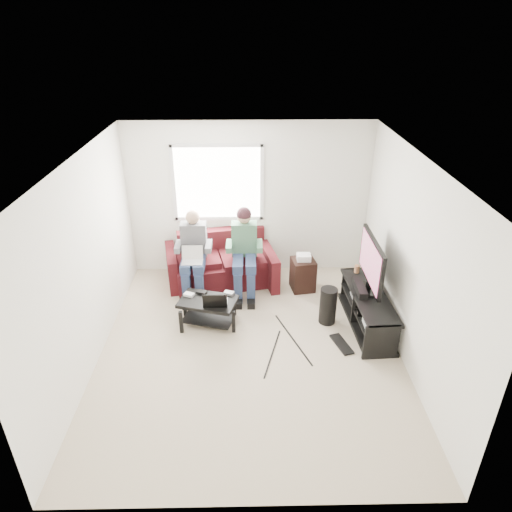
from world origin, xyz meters
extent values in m
plane|color=beige|center=(0.00, 0.00, 0.00)|extent=(4.50, 4.50, 0.00)
plane|color=white|center=(0.00, 0.00, 2.60)|extent=(4.50, 4.50, 0.00)
plane|color=white|center=(0.00, 2.25, 1.30)|extent=(4.50, 0.00, 4.50)
plane|color=white|center=(0.00, -2.25, 1.30)|extent=(4.50, 0.00, 4.50)
plane|color=white|center=(-2.00, 0.00, 1.30)|extent=(0.00, 4.50, 4.50)
plane|color=white|center=(2.00, 0.00, 1.30)|extent=(0.00, 4.50, 4.50)
cube|color=white|center=(-0.50, 2.24, 1.60)|extent=(1.40, 0.01, 1.20)
cube|color=silver|center=(-0.50, 2.23, 1.60)|extent=(1.48, 0.04, 1.28)
cube|color=#4B121B|center=(-0.48, 1.77, 0.21)|extent=(1.60, 1.07, 0.41)
cube|color=#4B121B|center=(-0.48, 2.11, 0.62)|extent=(1.48, 0.50, 0.42)
cube|color=#4B121B|center=(-1.29, 1.77, 0.30)|extent=(0.33, 0.90, 0.59)
cube|color=#4B121B|center=(0.34, 1.77, 0.30)|extent=(0.33, 0.90, 0.59)
cube|color=#4B121B|center=(-0.84, 1.75, 0.46)|extent=(0.81, 0.79, 0.10)
cube|color=#4B121B|center=(-0.11, 1.75, 0.46)|extent=(0.81, 0.79, 0.10)
cube|color=navy|center=(-0.98, 1.34, 0.58)|extent=(0.16, 0.45, 0.14)
cube|color=navy|center=(-0.78, 1.34, 0.58)|extent=(0.16, 0.45, 0.14)
cube|color=navy|center=(-0.98, 1.16, 0.26)|extent=(0.13, 0.13, 0.51)
cube|color=navy|center=(-0.78, 1.16, 0.26)|extent=(0.13, 0.13, 0.51)
cube|color=#5B5B60|center=(-0.88, 1.67, 0.86)|extent=(0.40, 0.22, 0.55)
sphere|color=tan|center=(-0.88, 1.69, 1.23)|extent=(0.22, 0.22, 0.22)
cube|color=navy|center=(-0.18, 1.34, 0.58)|extent=(0.16, 0.45, 0.14)
cube|color=navy|center=(0.02, 1.34, 0.58)|extent=(0.16, 0.45, 0.14)
cube|color=navy|center=(-0.18, 1.16, 0.26)|extent=(0.13, 0.13, 0.51)
cube|color=navy|center=(0.02, 1.16, 0.26)|extent=(0.13, 0.13, 0.51)
cube|color=#5A5D5D|center=(-0.08, 1.67, 0.86)|extent=(0.40, 0.22, 0.55)
sphere|color=tan|center=(-0.08, 1.69, 1.23)|extent=(0.22, 0.22, 0.22)
sphere|color=black|center=(-0.08, 1.69, 1.27)|extent=(0.23, 0.23, 0.23)
cube|color=black|center=(-0.60, 0.60, 0.38)|extent=(0.90, 0.69, 0.05)
cube|color=black|center=(-0.60, 0.60, 0.09)|extent=(0.81, 0.59, 0.02)
cube|color=black|center=(-0.97, 0.39, 0.18)|extent=(0.05, 0.05, 0.35)
cube|color=black|center=(-0.23, 0.39, 0.18)|extent=(0.05, 0.05, 0.35)
cube|color=black|center=(-0.97, 0.82, 0.18)|extent=(0.05, 0.05, 0.35)
cube|color=black|center=(-0.23, 0.82, 0.18)|extent=(0.05, 0.05, 0.35)
cube|color=silver|center=(-0.88, 0.72, 0.42)|extent=(0.16, 0.14, 0.04)
cube|color=black|center=(-0.70, 0.78, 0.42)|extent=(0.16, 0.14, 0.04)
cube|color=gray|center=(-0.30, 0.75, 0.42)|extent=(0.16, 0.13, 0.04)
cube|color=black|center=(1.70, 0.53, 0.50)|extent=(0.54, 1.57, 0.04)
cube|color=black|center=(1.70, 0.53, 0.26)|extent=(0.50, 1.51, 0.03)
cube|color=black|center=(1.70, 0.53, 0.03)|extent=(0.54, 1.57, 0.06)
cube|color=black|center=(1.70, -0.22, 0.26)|extent=(0.47, 0.06, 0.52)
cube|color=black|center=(1.70, 1.29, 0.26)|extent=(0.47, 0.06, 0.52)
cube|color=black|center=(1.70, 0.63, 0.54)|extent=(0.12, 0.40, 0.04)
cube|color=black|center=(1.70, 0.63, 0.62)|extent=(0.06, 0.06, 0.12)
cube|color=black|center=(1.70, 0.63, 1.00)|extent=(0.05, 1.10, 0.65)
cube|color=#C52E78|center=(1.67, 0.63, 1.00)|extent=(0.01, 1.01, 0.58)
cube|color=black|center=(1.58, 0.63, 0.57)|extent=(0.12, 0.50, 0.10)
cylinder|color=#A06945|center=(1.65, 1.16, 0.58)|extent=(0.08, 0.08, 0.12)
cube|color=silver|center=(1.70, 0.13, 0.30)|extent=(0.30, 0.22, 0.06)
cube|color=gray|center=(1.70, 0.83, 0.31)|extent=(0.34, 0.26, 0.08)
cube|color=black|center=(1.70, 0.48, 0.31)|extent=(0.38, 0.30, 0.07)
cylinder|color=black|center=(1.14, 0.61, 0.28)|extent=(0.25, 0.25, 0.56)
cube|color=black|center=(1.26, 0.06, 0.01)|extent=(0.28, 0.48, 0.03)
cube|color=black|center=(0.88, 1.54, 0.27)|extent=(0.36, 0.36, 0.54)
cube|color=silver|center=(0.88, 1.54, 0.59)|extent=(0.22, 0.18, 0.10)
camera|label=1|loc=(-0.01, -4.89, 3.99)|focal=32.00mm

